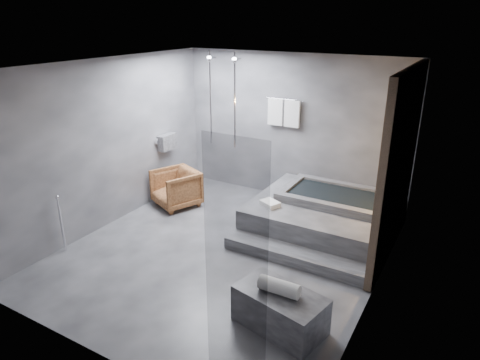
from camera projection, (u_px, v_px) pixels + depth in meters
The scene contains 7 objects.
room at pixel (255, 144), 6.01m from camera, with size 5.00×5.04×2.82m.
tub_deck at pixel (322, 216), 7.22m from camera, with size 2.20×2.00×0.50m, color #37373A.
tub_step at pixel (294, 256), 6.32m from camera, with size 2.20×0.36×0.18m, color #37373A.
concrete_bench at pixel (280, 310), 4.94m from camera, with size 1.03×0.57×0.46m, color #302F32.
driftwood_chair at pixel (176, 188), 8.10m from camera, with size 0.75×0.78×0.71m, color #492712.
rolled_towel at pixel (279, 287), 4.82m from camera, with size 0.17×0.17×0.48m, color silver.
deck_towel at pixel (270, 204), 6.99m from camera, with size 0.30×0.22×0.08m, color white.
Camera 1 is at (3.09, -4.89, 3.42)m, focal length 32.00 mm.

